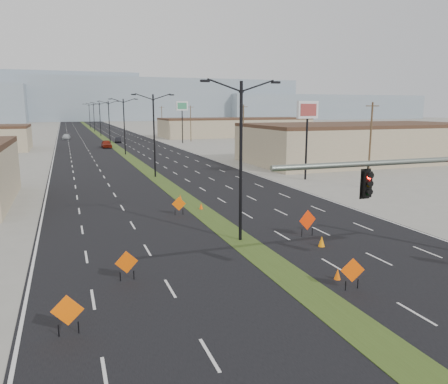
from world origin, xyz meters
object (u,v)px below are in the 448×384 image
object	(u,v)px
streetlight_2	(124,125)
car_left	(106,144)
pole_sign_east_near	(307,116)
pole_sign_east_far	(182,109)
streetlight_3	(109,121)
streetlight_4	(100,118)
streetlight_5	(94,116)
streetlight_6	(90,115)
cone_2	(201,206)
cone_0	(337,274)
construction_sign_2	(179,205)
cone_3	(180,198)
construction_sign_4	(308,221)
car_mid	(118,140)
streetlight_1	(154,133)
car_far	(66,137)
construction_sign_0	(67,312)
construction_sign_3	(353,271)
streetlight_0	(241,157)
construction_sign_1	(127,263)

from	to	relation	value
streetlight_2	car_left	bearing A→B (deg)	97.47
pole_sign_east_near	pole_sign_east_far	world-z (taller)	pole_sign_east_far
streetlight_3	streetlight_4	size ratio (longest dim) A/B	1.00
streetlight_5	streetlight_6	bearing A→B (deg)	90.00
streetlight_3	streetlight_5	distance (m)	56.00
cone_2	pole_sign_east_far	size ratio (longest dim) A/B	0.05
streetlight_2	cone_0	distance (m)	63.97
construction_sign_2	cone_3	distance (m)	5.55
streetlight_4	cone_0	distance (m)	119.86
construction_sign_4	cone_0	size ratio (longest dim) A/B	3.19
cone_2	streetlight_2	bearing A→B (deg)	90.21
car_mid	streetlight_5	bearing A→B (deg)	98.33
streetlight_1	car_far	xyz separation A→B (m)	(-9.90, 74.01, -4.75)
streetlight_2	pole_sign_east_near	bearing A→B (deg)	-65.41
car_left	streetlight_4	bearing A→B (deg)	86.24
streetlight_5	cone_3	distance (m)	126.83
pole_sign_east_near	streetlight_2	bearing A→B (deg)	103.65
construction_sign_0	pole_sign_east_far	xyz separation A→B (m)	(27.03, 86.78, 7.21)
streetlight_2	construction_sign_3	world-z (taller)	streetlight_2
construction_sign_4	pole_sign_east_near	xyz separation A→B (m)	(11.97, 20.70, 6.41)
car_far	cone_2	bearing A→B (deg)	-78.46
streetlight_4	car_left	xyz separation A→B (m)	(-2.00, -40.75, -4.60)
streetlight_2	streetlight_3	xyz separation A→B (m)	(0.00, 28.00, 0.00)
streetlight_4	pole_sign_east_near	bearing A→B (deg)	-79.85
streetlight_3	pole_sign_east_far	bearing A→B (deg)	-20.34
car_far	cone_0	xyz separation A→B (m)	(11.98, -109.74, -0.39)
pole_sign_east_near	construction_sign_4	bearing A→B (deg)	-130.99
car_left	pole_sign_east_near	xyz separation A→B (m)	(18.48, -51.25, 6.65)
car_left	streetlight_0	bearing A→B (deg)	-89.35
streetlight_4	streetlight_6	world-z (taller)	same
streetlight_6	car_mid	size ratio (longest dim) A/B	2.55
construction_sign_1	car_mid	bearing A→B (deg)	79.13
construction_sign_1	cone_0	world-z (taller)	construction_sign_1
streetlight_2	construction_sign_0	world-z (taller)	streetlight_2
construction_sign_0	pole_sign_east_near	xyz separation A→B (m)	(27.02, 28.89, 6.53)
streetlight_2	cone_3	xyz separation A→B (m)	(-0.59, -42.73, -5.14)
streetlight_6	pole_sign_east_far	distance (m)	91.65
streetlight_6	cone_3	world-z (taller)	streetlight_6
cone_0	cone_2	world-z (taller)	cone_0
streetlight_0	construction_sign_0	bearing A→B (deg)	-139.84
streetlight_6	car_mid	bearing A→B (deg)	-88.62
pole_sign_east_far	streetlight_5	bearing A→B (deg)	86.07
cone_2	cone_3	world-z (taller)	cone_3
construction_sign_0	construction_sign_4	size ratio (longest dim) A/B	0.89
streetlight_5	pole_sign_east_far	bearing A→B (deg)	-75.13
streetlight_5	streetlight_6	xyz separation A→B (m)	(0.00, 28.00, 0.00)
car_left	pole_sign_east_far	bearing A→B (deg)	18.79
streetlight_1	streetlight_2	bearing A→B (deg)	90.00
car_mid	streetlight_3	bearing A→B (deg)	-145.00
construction_sign_4	construction_sign_0	bearing A→B (deg)	-160.32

